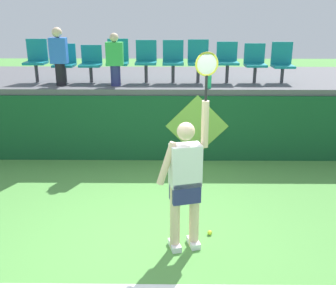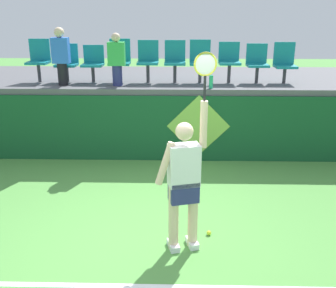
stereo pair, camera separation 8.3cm
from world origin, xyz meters
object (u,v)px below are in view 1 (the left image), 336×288
object	(u,v)px
stadium_chair_0	(36,58)
stadium_chair_4	(146,59)
stadium_chair_8	(255,61)
stadium_chair_7	(227,60)
stadium_chair_1	(65,61)
water_bottle	(209,82)
tennis_player	(186,180)
tennis_ball	(210,233)
stadium_chair_6	(198,59)
stadium_chair_5	(173,59)
stadium_chair_2	(91,62)
spectator_1	(115,59)
stadium_chair_9	(282,61)
stadium_chair_3	(118,59)
spectator_0	(59,55)

from	to	relation	value
stadium_chair_0	stadium_chair_4	bearing A→B (deg)	-0.07
stadium_chair_0	stadium_chair_8	world-z (taller)	stadium_chair_0
stadium_chair_7	stadium_chair_1	bearing A→B (deg)	179.96
stadium_chair_8	stadium_chair_0	bearing A→B (deg)	179.95
water_bottle	stadium_chair_1	bearing A→B (deg)	167.11
tennis_player	tennis_ball	size ratio (longest dim) A/B	38.42
stadium_chair_6	stadium_chair_5	bearing A→B (deg)	-179.82
stadium_chair_4	tennis_ball	bearing A→B (deg)	-73.71
stadium_chair_2	stadium_chair_6	world-z (taller)	stadium_chair_6
tennis_player	spectator_1	xyz separation A→B (m)	(-1.33, 3.59, 1.04)
water_bottle	stadium_chair_2	distance (m)	2.58
tennis_ball	stadium_chair_8	xyz separation A→B (m)	(1.22, 3.73, 1.89)
stadium_chair_0	stadium_chair_9	bearing A→B (deg)	0.02
stadium_chair_7	stadium_chair_8	bearing A→B (deg)	0.22
stadium_chair_3	stadium_chair_4	size ratio (longest dim) A/B	1.03
stadium_chair_4	spectator_0	xyz separation A→B (m)	(-1.74, -0.41, 0.12)
stadium_chair_4	stadium_chair_7	world-z (taller)	stadium_chair_4
stadium_chair_8	water_bottle	bearing A→B (deg)	-145.65
tennis_player	stadium_chair_6	world-z (taller)	tennis_player
stadium_chair_0	stadium_chair_1	xyz separation A→B (m)	(0.60, -0.00, -0.06)
tennis_player	stadium_chair_7	world-z (taller)	tennis_player
stadium_chair_2	stadium_chair_6	size ratio (longest dim) A/B	0.87
stadium_chair_2	spectator_0	xyz separation A→B (m)	(-0.56, -0.41, 0.18)
tennis_ball	stadium_chair_9	distance (m)	4.55
stadium_chair_6	tennis_player	bearing A→B (deg)	-95.37
spectator_1	stadium_chair_7	bearing A→B (deg)	10.51
stadium_chair_0	stadium_chair_7	bearing A→B (deg)	-0.09
stadium_chair_6	spectator_1	size ratio (longest dim) A/B	0.84
tennis_player	stadium_chair_4	xyz separation A→B (m)	(-0.73, 4.02, 0.99)
spectator_0	stadium_chair_6	bearing A→B (deg)	8.31
stadium_chair_5	tennis_ball	bearing A→B (deg)	-82.13
stadium_chair_9	stadium_chair_1	bearing A→B (deg)	-179.92
stadium_chair_2	stadium_chair_6	distance (m)	2.28
stadium_chair_4	stadium_chair_5	xyz separation A→B (m)	(0.57, 0.00, -0.00)
tennis_player	stadium_chair_9	xyz separation A→B (m)	(2.16, 4.03, 0.95)
stadium_chair_9	spectator_1	size ratio (longest dim) A/B	0.80
water_bottle	stadium_chair_0	distance (m)	3.72
tennis_player	stadium_chair_7	xyz separation A→B (m)	(0.99, 4.02, 0.98)
stadium_chair_0	stadium_chair_9	xyz separation A→B (m)	(5.23, 0.00, -0.05)
stadium_chair_4	stadium_chair_6	xyz separation A→B (m)	(1.11, 0.00, 0.00)
tennis_player	spectator_0	world-z (taller)	spectator_0
tennis_ball	stadium_chair_0	world-z (taller)	stadium_chair_0
tennis_player	stadium_chair_0	world-z (taller)	tennis_player
stadium_chair_0	stadium_chair_5	world-z (taller)	stadium_chair_0
stadium_chair_8	tennis_player	bearing A→B (deg)	-111.49
water_bottle	spectator_1	distance (m)	1.96
stadium_chair_1	stadium_chair_2	world-z (taller)	stadium_chair_1
water_bottle	stadium_chair_5	bearing A→B (deg)	136.09
stadium_chair_8	spectator_1	size ratio (longest dim) A/B	0.77
tennis_ball	stadium_chair_2	distance (m)	4.74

